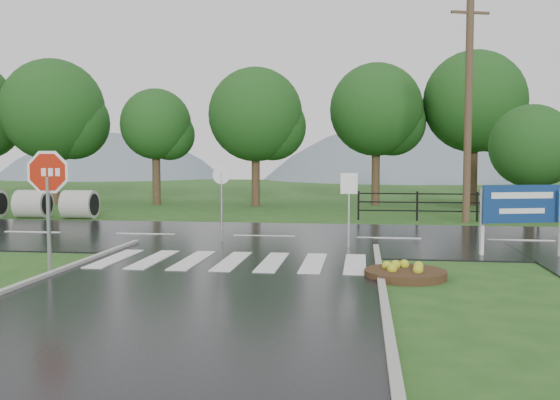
# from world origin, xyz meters

# --- Properties ---
(ground) EXTENTS (120.00, 120.00, 0.00)m
(ground) POSITION_xyz_m (0.00, 0.00, 0.00)
(ground) COLOR #234D19
(ground) RESTS_ON ground
(main_road) EXTENTS (90.00, 8.00, 0.04)m
(main_road) POSITION_xyz_m (0.00, 10.00, 0.00)
(main_road) COLOR black
(main_road) RESTS_ON ground
(crosswalk) EXTENTS (6.50, 2.80, 0.02)m
(crosswalk) POSITION_xyz_m (0.00, 5.00, 0.06)
(crosswalk) COLOR silver
(crosswalk) RESTS_ON ground
(fence_west) EXTENTS (9.58, 0.08, 1.20)m
(fence_west) POSITION_xyz_m (7.75, 16.00, 0.72)
(fence_west) COLOR black
(fence_west) RESTS_ON ground
(hills) EXTENTS (102.00, 48.00, 48.00)m
(hills) POSITION_xyz_m (3.49, 65.00, -15.54)
(hills) COLOR slate
(hills) RESTS_ON ground
(treeline) EXTENTS (83.20, 5.20, 10.00)m
(treeline) POSITION_xyz_m (1.00, 24.00, 0.00)
(treeline) COLOR #133D13
(treeline) RESTS_ON ground
(stop_sign) EXTENTS (1.30, 0.08, 2.93)m
(stop_sign) POSITION_xyz_m (-3.67, 2.98, 2.02)
(stop_sign) COLOR #939399
(stop_sign) RESTS_ON ground
(estate_billboard) EXTENTS (2.09, 0.64, 1.88)m
(estate_billboard) POSITION_xyz_m (7.25, 6.92, 1.30)
(estate_billboard) COLOR silver
(estate_billboard) RESTS_ON ground
(flower_bed) EXTENTS (1.76, 1.76, 0.35)m
(flower_bed) POSITION_xyz_m (4.09, 3.66, 0.13)
(flower_bed) COLOR #332111
(flower_bed) RESTS_ON ground
(reg_sign_small) EXTENTS (0.48, 0.07, 2.15)m
(reg_sign_small) POSITION_xyz_m (2.78, 7.80, 1.52)
(reg_sign_small) COLOR #939399
(reg_sign_small) RESTS_ON ground
(reg_sign_round) EXTENTS (0.54, 0.08, 2.33)m
(reg_sign_round) POSITION_xyz_m (-1.06, 8.54, 1.46)
(reg_sign_round) COLOR #939399
(reg_sign_round) RESTS_ON ground
(utility_pole_east) EXTENTS (1.54, 0.57, 8.88)m
(utility_pole_east) POSITION_xyz_m (7.24, 15.50, 4.51)
(utility_pole_east) COLOR #473523
(utility_pole_east) RESTS_ON ground
(entrance_tree_left) EXTENTS (3.48, 3.48, 4.80)m
(entrance_tree_left) POSITION_xyz_m (10.16, 17.50, 3.04)
(entrance_tree_left) COLOR #3D2B1C
(entrance_tree_left) RESTS_ON ground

